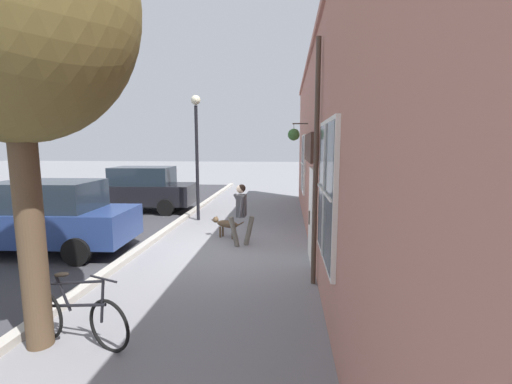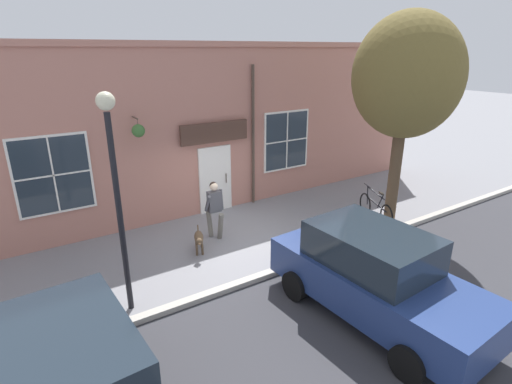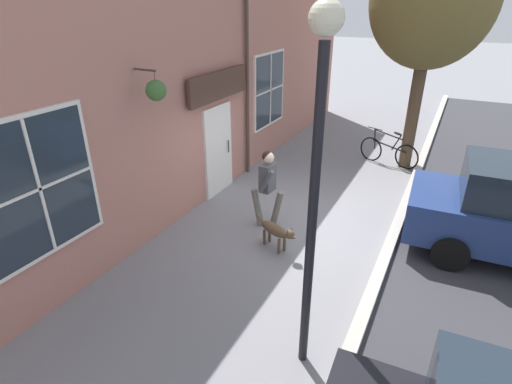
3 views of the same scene
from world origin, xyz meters
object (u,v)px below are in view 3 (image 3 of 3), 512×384
dog_on_leash (277,231)px  street_lamp (317,155)px  street_tree_by_curb (433,6)px  leaning_bicycle (388,151)px  pedestrian_walking (268,182)px

dog_on_leash → street_lamp: street_lamp is taller
street_tree_by_curb → dog_on_leash: bearing=-105.5°
street_tree_by_curb → leaning_bicycle: (-0.48, -0.10, -3.71)m
pedestrian_walking → street_lamp: bearing=-56.6°
dog_on_leash → pedestrian_walking: bearing=126.4°
leaning_bicycle → pedestrian_walking: bearing=-108.8°
pedestrian_walking → leaning_bicycle: (1.57, 4.60, -0.58)m
pedestrian_walking → street_tree_by_curb: street_tree_by_curb is taller
dog_on_leash → street_tree_by_curb: street_tree_by_curb is taller
dog_on_leash → leaning_bicycle: 5.44m
street_tree_by_curb → leaning_bicycle: size_ratio=3.47×
street_tree_by_curb → leaning_bicycle: street_tree_by_curb is taller
pedestrian_walking → street_lamp: street_lamp is taller
pedestrian_walking → dog_on_leash: (0.55, -0.74, -0.57)m
leaning_bicycle → street_lamp: bearing=-87.4°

